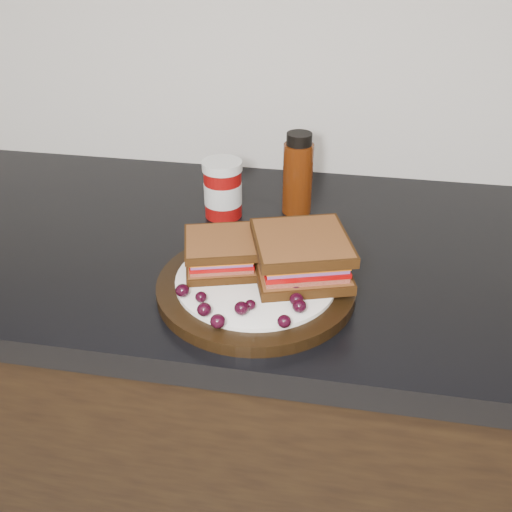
{
  "coord_description": "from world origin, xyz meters",
  "views": [
    {
      "loc": [
        0.13,
        0.91,
        1.37
      ],
      "look_at": [
        0.02,
        1.56,
        0.96
      ],
      "focal_mm": 40.0,
      "sensor_mm": 36.0,
      "label": 1
    }
  ],
  "objects_px": {
    "plate": "(256,287)",
    "condiment_jar": "(223,189)",
    "oil_bottle": "(298,174)",
    "sandwich_left": "(220,253)"
  },
  "relations": [
    {
      "from": "plate",
      "to": "condiment_jar",
      "type": "height_order",
      "value": "condiment_jar"
    },
    {
      "from": "oil_bottle",
      "to": "sandwich_left",
      "type": "bearing_deg",
      "value": -108.99
    },
    {
      "from": "plate",
      "to": "oil_bottle",
      "type": "height_order",
      "value": "oil_bottle"
    },
    {
      "from": "oil_bottle",
      "to": "plate",
      "type": "bearing_deg",
      "value": -95.93
    },
    {
      "from": "condiment_jar",
      "to": "oil_bottle",
      "type": "height_order",
      "value": "oil_bottle"
    },
    {
      "from": "plate",
      "to": "condiment_jar",
      "type": "relative_size",
      "value": 2.77
    },
    {
      "from": "plate",
      "to": "condiment_jar",
      "type": "bearing_deg",
      "value": 113.87
    },
    {
      "from": "plate",
      "to": "oil_bottle",
      "type": "xyz_separation_m",
      "value": [
        0.03,
        0.26,
        0.06
      ]
    },
    {
      "from": "sandwich_left",
      "to": "condiment_jar",
      "type": "relative_size",
      "value": 0.98
    },
    {
      "from": "condiment_jar",
      "to": "oil_bottle",
      "type": "distance_m",
      "value": 0.13
    }
  ]
}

